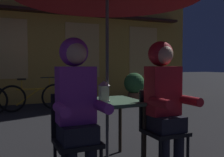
# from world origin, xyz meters

# --- Properties ---
(cafe_table) EXTENTS (0.72, 0.72, 0.74)m
(cafe_table) POSITION_xyz_m (0.00, 0.00, 0.64)
(cafe_table) COLOR #42664C
(cafe_table) RESTS_ON ground_plane
(lantern) EXTENTS (0.11, 0.11, 0.23)m
(lantern) POSITION_xyz_m (-0.08, -0.09, 0.86)
(lantern) COLOR white
(lantern) RESTS_ON cafe_table
(chair_left) EXTENTS (0.40, 0.40, 0.87)m
(chair_left) POSITION_xyz_m (-0.48, -0.37, 0.49)
(chair_left) COLOR black
(chair_left) RESTS_ON ground_plane
(chair_right) EXTENTS (0.40, 0.40, 0.87)m
(chair_right) POSITION_xyz_m (0.48, -0.37, 0.49)
(chair_right) COLOR black
(chair_right) RESTS_ON ground_plane
(person_left_hooded) EXTENTS (0.45, 0.56, 1.40)m
(person_left_hooded) POSITION_xyz_m (-0.48, -0.43, 0.85)
(person_left_hooded) COLOR black
(person_left_hooded) RESTS_ON ground_plane
(person_right_hooded) EXTENTS (0.45, 0.56, 1.40)m
(person_right_hooded) POSITION_xyz_m (0.48, -0.43, 0.85)
(person_right_hooded) COLOR black
(person_right_hooded) RESTS_ON ground_plane
(shopfront_building) EXTENTS (10.00, 0.93, 6.20)m
(shopfront_building) POSITION_xyz_m (0.16, 5.40, 3.09)
(shopfront_building) COLOR gold
(shopfront_building) RESTS_ON ground_plane
(bicycle_third) EXTENTS (1.68, 0.09, 0.84)m
(bicycle_third) POSITION_xyz_m (-0.37, 3.91, 0.35)
(bicycle_third) COLOR black
(bicycle_third) RESTS_ON ground_plane
(potted_plant) EXTENTS (0.60, 0.60, 0.92)m
(potted_plant) POSITION_xyz_m (2.43, 3.83, 0.54)
(potted_plant) COLOR brown
(potted_plant) RESTS_ON ground_plane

